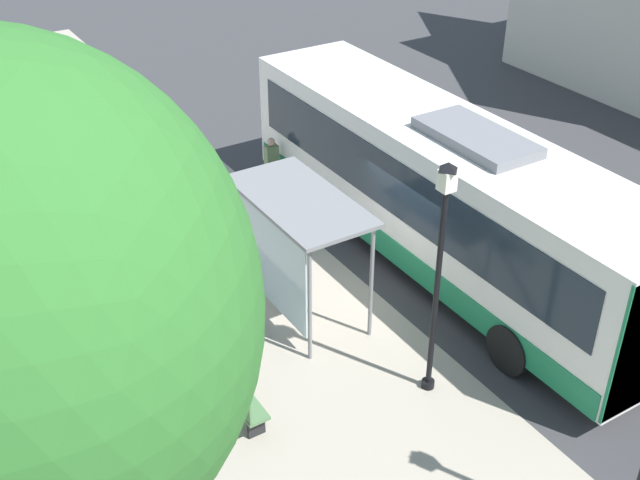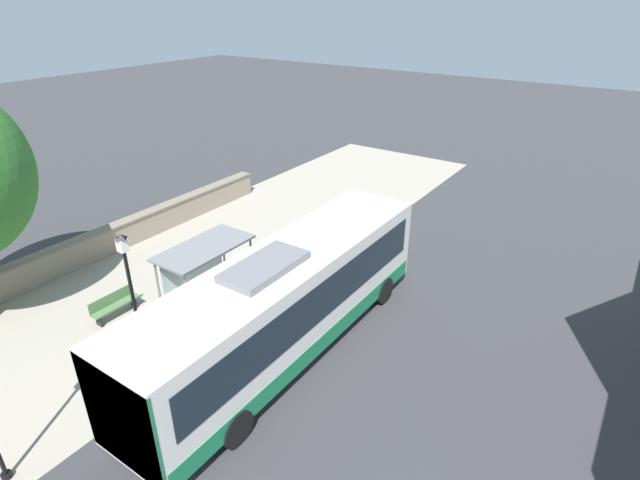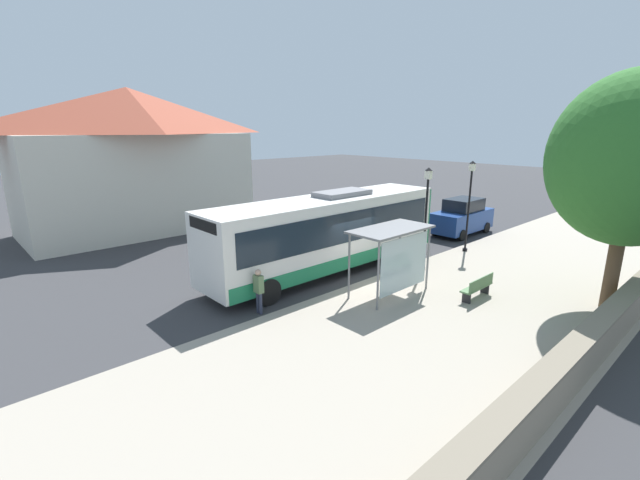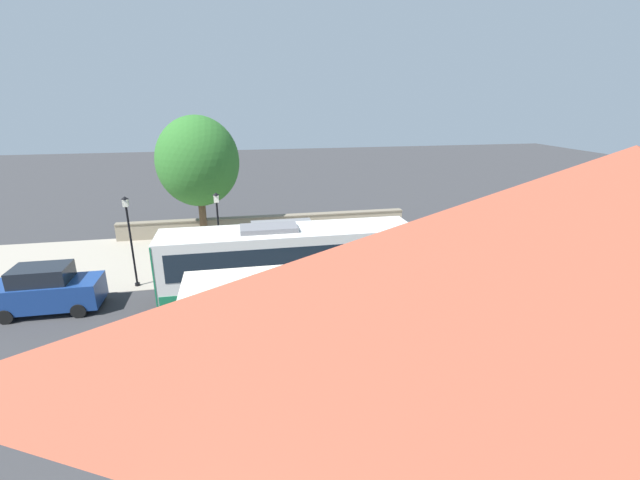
# 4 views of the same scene
# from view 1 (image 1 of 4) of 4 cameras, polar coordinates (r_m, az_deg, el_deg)

# --- Properties ---
(ground_plane) EXTENTS (120.00, 120.00, 0.00)m
(ground_plane) POSITION_cam_1_polar(r_m,az_deg,el_deg) (17.38, 3.89, -3.72)
(ground_plane) COLOR #353538
(ground_plane) RESTS_ON ground
(sidewalk_plaza) EXTENTS (9.00, 44.00, 0.02)m
(sidewalk_plaza) POSITION_cam_1_polar(r_m,az_deg,el_deg) (15.69, -9.82, -8.68)
(sidewalk_plaza) COLOR #9E9384
(sidewalk_plaza) RESTS_ON ground
(bus) EXTENTS (2.69, 11.79, 3.55)m
(bus) POSITION_cam_1_polar(r_m,az_deg,el_deg) (17.60, 8.67, 3.50)
(bus) COLOR silver
(bus) RESTS_ON ground
(bus_shelter) EXTENTS (1.68, 3.32, 2.62)m
(bus_shelter) POSITION_cam_1_polar(r_m,az_deg,el_deg) (15.64, -1.97, 1.37)
(bus_shelter) COLOR slate
(bus_shelter) RESTS_ON ground
(pedestrian) EXTENTS (0.34, 0.22, 1.60)m
(pedestrian) POSITION_cam_1_polar(r_m,az_deg,el_deg) (20.74, -3.46, 5.57)
(pedestrian) COLOR #2D3347
(pedestrian) RESTS_ON ground
(bench) EXTENTS (0.40, 1.75, 0.88)m
(bench) POSITION_cam_1_polar(r_m,az_deg,el_deg) (14.28, -6.14, -10.69)
(bench) COLOR #4C7247
(bench) RESTS_ON ground
(street_lamp_near) EXTENTS (0.28, 0.28, 4.60)m
(street_lamp_near) POSITION_cam_1_polar(r_m,az_deg,el_deg) (13.47, 8.47, -1.72)
(street_lamp_near) COLOR black
(street_lamp_near) RESTS_ON ground
(shade_tree) EXTENTS (5.22, 5.22, 8.12)m
(shade_tree) POSITION_cam_1_polar(r_m,az_deg,el_deg) (8.62, -21.56, -5.02)
(shade_tree) COLOR brown
(shade_tree) RESTS_ON ground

